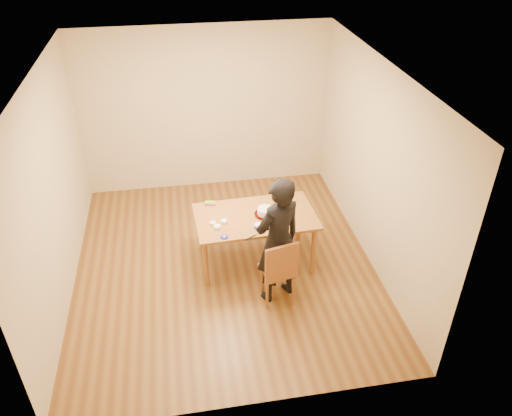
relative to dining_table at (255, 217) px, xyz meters
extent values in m
cube|color=brown|center=(-0.43, -0.01, -0.73)|extent=(4.00, 4.50, 0.00)
cube|color=silver|center=(-0.43, -0.01, 1.97)|extent=(4.00, 4.50, 0.00)
cube|color=tan|center=(-0.43, 2.24, 0.62)|extent=(4.00, 0.00, 2.70)
cube|color=tan|center=(-2.43, -0.01, 0.62)|extent=(0.00, 4.50, 2.70)
cube|color=tan|center=(1.57, -0.01, 0.62)|extent=(0.00, 4.50, 2.70)
cube|color=brown|center=(0.00, 0.00, 0.00)|extent=(1.62, 1.00, 0.04)
cube|color=brown|center=(0.15, -0.78, -0.28)|extent=(0.46, 0.46, 0.04)
cylinder|color=red|center=(0.13, -0.01, 0.03)|extent=(0.29, 0.29, 0.02)
cylinder|color=white|center=(0.13, -0.01, 0.08)|extent=(0.22, 0.22, 0.07)
ellipsoid|color=white|center=(0.13, -0.01, 0.12)|extent=(0.21, 0.21, 0.03)
cylinder|color=white|center=(-0.02, -0.31, 0.06)|extent=(0.09, 0.09, 0.08)
cylinder|color=#1A1796|center=(-0.46, -0.41, 0.02)|extent=(0.10, 0.10, 0.01)
ellipsoid|color=white|center=(-0.46, -0.41, 0.04)|extent=(0.04, 0.04, 0.02)
cylinder|color=white|center=(-0.52, -0.21, 0.04)|extent=(0.09, 0.09, 0.04)
cylinder|color=white|center=(-0.43, -0.10, 0.04)|extent=(0.08, 0.08, 0.04)
cylinder|color=white|center=(-0.57, -0.11, 0.04)|extent=(0.07, 0.07, 0.04)
cube|color=#C72E70|center=(-0.56, 0.36, 0.03)|extent=(0.15, 0.10, 0.02)
cube|color=#1C9A1C|center=(-0.56, 0.37, 0.05)|extent=(0.14, 0.09, 0.02)
cube|color=black|center=(-0.14, -0.47, 0.02)|extent=(0.15, 0.10, 0.01)
imported|color=black|center=(0.15, -0.73, 0.12)|extent=(0.73, 0.63, 1.70)
camera|label=1|loc=(-0.91, -5.35, 3.69)|focal=35.00mm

